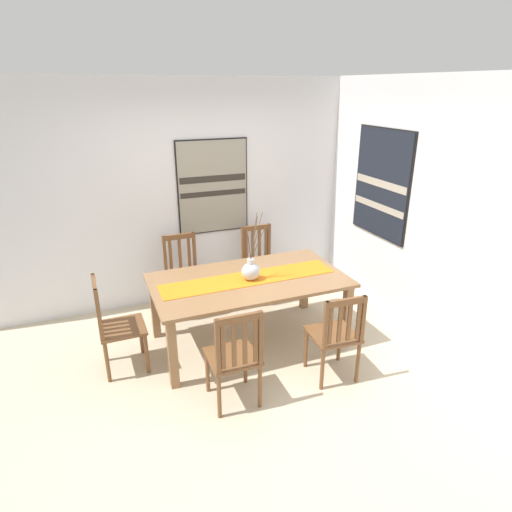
% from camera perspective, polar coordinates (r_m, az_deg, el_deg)
% --- Properties ---
extents(ground_plane, '(6.40, 6.40, 0.03)m').
position_cam_1_polar(ground_plane, '(4.42, 0.85, -14.62)').
color(ground_plane, beige).
extents(wall_back, '(6.40, 0.12, 2.70)m').
position_cam_1_polar(wall_back, '(5.47, -6.68, 8.27)').
color(wall_back, silver).
rests_on(wall_back, ground_plane).
extents(wall_side, '(0.12, 6.40, 2.70)m').
position_cam_1_polar(wall_side, '(4.78, 22.04, 4.91)').
color(wall_side, silver).
rests_on(wall_side, ground_plane).
extents(dining_table, '(1.98, 1.09, 0.74)m').
position_cam_1_polar(dining_table, '(4.50, -0.96, -4.02)').
color(dining_table, '#8E6642').
rests_on(dining_table, ground_plane).
extents(table_runner, '(1.82, 0.36, 0.01)m').
position_cam_1_polar(table_runner, '(4.47, -0.97, -2.96)').
color(table_runner, orange).
rests_on(table_runner, dining_table).
extents(centerpiece_vase, '(0.24, 0.23, 0.70)m').
position_cam_1_polar(centerpiece_vase, '(4.40, -0.68, -1.91)').
color(centerpiece_vase, silver).
rests_on(centerpiece_vase, dining_table).
extents(chair_0, '(0.42, 0.42, 0.94)m').
position_cam_1_polar(chair_0, '(5.53, 0.52, -0.85)').
color(chair_0, brown).
rests_on(chair_0, ground_plane).
extents(chair_1, '(0.42, 0.42, 0.94)m').
position_cam_1_polar(chair_1, '(3.72, -2.81, -12.96)').
color(chair_1, brown).
rests_on(chair_1, ground_plane).
extents(chair_2, '(0.43, 0.43, 0.95)m').
position_cam_1_polar(chair_2, '(5.27, -9.46, -2.40)').
color(chair_2, brown).
rests_on(chair_2, ground_plane).
extents(chair_3, '(0.43, 0.43, 0.96)m').
position_cam_1_polar(chair_3, '(4.35, -18.09, -8.45)').
color(chair_3, brown).
rests_on(chair_3, ground_plane).
extents(chair_4, '(0.45, 0.45, 0.90)m').
position_cam_1_polar(chair_4, '(4.09, 10.45, -10.08)').
color(chair_4, brown).
rests_on(chair_4, ground_plane).
extents(painting_on_back_wall, '(0.89, 0.05, 1.15)m').
position_cam_1_polar(painting_on_back_wall, '(5.41, -5.68, 9.03)').
color(painting_on_back_wall, black).
extents(painting_on_side_wall, '(0.05, 0.96, 1.24)m').
position_cam_1_polar(painting_on_side_wall, '(5.25, 16.19, 9.11)').
color(painting_on_side_wall, black).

